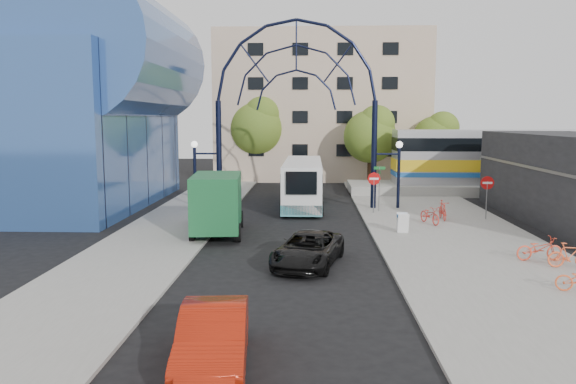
{
  "coord_description": "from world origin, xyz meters",
  "views": [
    {
      "loc": [
        0.87,
        -22.13,
        5.84
      ],
      "look_at": [
        -0.21,
        6.0,
        2.16
      ],
      "focal_mm": 35.0,
      "sensor_mm": 36.0,
      "label": 1
    }
  ],
  "objects_px": {
    "tree_north_b": "(258,125)",
    "black_suv": "(308,249)",
    "tree_north_a": "(372,133)",
    "bike_near_b": "(443,210)",
    "stop_sign": "(374,182)",
    "green_truck": "(218,204)",
    "red_sedan": "(213,338)",
    "gateway_arch": "(296,76)",
    "sandwich_board": "(403,220)",
    "bike_far_b": "(570,255)",
    "city_bus": "(303,182)",
    "train_car": "(557,157)",
    "tree_north_c": "(437,137)",
    "do_not_enter_sign": "(487,187)",
    "street_name_sign": "(379,179)",
    "bike_near_a": "(430,215)",
    "bike_far_a": "(539,249)"
  },
  "relations": [
    {
      "from": "sandwich_board",
      "to": "bike_far_b",
      "type": "xyz_separation_m",
      "value": [
        5.33,
        -6.59,
        -0.13
      ]
    },
    {
      "from": "gateway_arch",
      "to": "bike_far_b",
      "type": "height_order",
      "value": "gateway_arch"
    },
    {
      "from": "green_truck",
      "to": "tree_north_c",
      "type": "bearing_deg",
      "value": 49.19
    },
    {
      "from": "stop_sign",
      "to": "train_car",
      "type": "height_order",
      "value": "train_car"
    },
    {
      "from": "tree_north_b",
      "to": "gateway_arch",
      "type": "bearing_deg",
      "value": -76.32
    },
    {
      "from": "black_suv",
      "to": "bike_far_a",
      "type": "height_order",
      "value": "black_suv"
    },
    {
      "from": "tree_north_b",
      "to": "bike_far_a",
      "type": "xyz_separation_m",
      "value": [
        14.09,
        -29.43,
        -4.65
      ]
    },
    {
      "from": "tree_north_b",
      "to": "green_truck",
      "type": "bearing_deg",
      "value": -89.75
    },
    {
      "from": "do_not_enter_sign",
      "to": "green_truck",
      "type": "bearing_deg",
      "value": -164.32
    },
    {
      "from": "sandwich_board",
      "to": "bike_far_a",
      "type": "relative_size",
      "value": 0.52
    },
    {
      "from": "do_not_enter_sign",
      "to": "sandwich_board",
      "type": "bearing_deg",
      "value": -143.32
    },
    {
      "from": "black_suv",
      "to": "green_truck",
      "type": "bearing_deg",
      "value": 140.75
    },
    {
      "from": "bike_near_a",
      "to": "do_not_enter_sign",
      "type": "bearing_deg",
      "value": 4.88
    },
    {
      "from": "gateway_arch",
      "to": "tree_north_c",
      "type": "distance_m",
      "value": 18.95
    },
    {
      "from": "sandwich_board",
      "to": "bike_near_a",
      "type": "relative_size",
      "value": 0.52
    },
    {
      "from": "sandwich_board",
      "to": "black_suv",
      "type": "height_order",
      "value": "black_suv"
    },
    {
      "from": "green_truck",
      "to": "bike_far_b",
      "type": "distance_m",
      "value": 16.09
    },
    {
      "from": "tree_north_c",
      "to": "green_truck",
      "type": "relative_size",
      "value": 1.02
    },
    {
      "from": "stop_sign",
      "to": "red_sedan",
      "type": "bearing_deg",
      "value": -105.93
    },
    {
      "from": "do_not_enter_sign",
      "to": "bike_far_b",
      "type": "xyz_separation_m",
      "value": [
        -0.07,
        -10.61,
        -1.36
      ]
    },
    {
      "from": "tree_north_c",
      "to": "green_truck",
      "type": "bearing_deg",
      "value": -125.75
    },
    {
      "from": "city_bus",
      "to": "red_sedan",
      "type": "distance_m",
      "value": 25.13
    },
    {
      "from": "gateway_arch",
      "to": "sandwich_board",
      "type": "xyz_separation_m",
      "value": [
        5.6,
        -8.02,
        -7.81
      ]
    },
    {
      "from": "tree_north_b",
      "to": "bike_far_b",
      "type": "distance_m",
      "value": 34.26
    },
    {
      "from": "do_not_enter_sign",
      "to": "tree_north_b",
      "type": "distance_m",
      "value": 25.09
    },
    {
      "from": "tree_north_a",
      "to": "bike_near_b",
      "type": "relative_size",
      "value": 3.84
    },
    {
      "from": "green_truck",
      "to": "red_sedan",
      "type": "distance_m",
      "value": 15.67
    },
    {
      "from": "sandwich_board",
      "to": "black_suv",
      "type": "bearing_deg",
      "value": -127.62
    },
    {
      "from": "tree_north_b",
      "to": "black_suv",
      "type": "bearing_deg",
      "value": -81.13
    },
    {
      "from": "do_not_enter_sign",
      "to": "bike_near_a",
      "type": "bearing_deg",
      "value": -156.26
    },
    {
      "from": "green_truck",
      "to": "tree_north_a",
      "type": "bearing_deg",
      "value": 58.71
    },
    {
      "from": "bike_near_a",
      "to": "bike_far_b",
      "type": "distance_m",
      "value": 9.7
    },
    {
      "from": "red_sedan",
      "to": "green_truck",
      "type": "bearing_deg",
      "value": 93.69
    },
    {
      "from": "stop_sign",
      "to": "train_car",
      "type": "xyz_separation_m",
      "value": [
        15.2,
        10.0,
        0.91
      ]
    },
    {
      "from": "bike_near_b",
      "to": "bike_far_b",
      "type": "distance_m",
      "value": 10.66
    },
    {
      "from": "black_suv",
      "to": "sandwich_board",
      "type": "bearing_deg",
      "value": 65.96
    },
    {
      "from": "do_not_enter_sign",
      "to": "street_name_sign",
      "type": "bearing_deg",
      "value": 155.84
    },
    {
      "from": "bike_far_b",
      "to": "green_truck",
      "type": "bearing_deg",
      "value": 72.03
    },
    {
      "from": "street_name_sign",
      "to": "city_bus",
      "type": "bearing_deg",
      "value": 149.29
    },
    {
      "from": "red_sedan",
      "to": "gateway_arch",
      "type": "bearing_deg",
      "value": 81.54
    },
    {
      "from": "tree_north_a",
      "to": "tree_north_c",
      "type": "height_order",
      "value": "tree_north_a"
    },
    {
      "from": "black_suv",
      "to": "red_sedan",
      "type": "relative_size",
      "value": 1.07
    },
    {
      "from": "train_car",
      "to": "bike_far_b",
      "type": "relative_size",
      "value": 15.23
    },
    {
      "from": "tree_north_c",
      "to": "sandwich_board",
      "type": "bearing_deg",
      "value": -106.55
    },
    {
      "from": "tree_north_b",
      "to": "bike_near_a",
      "type": "relative_size",
      "value": 4.23
    },
    {
      "from": "tree_north_c",
      "to": "bike_near_b",
      "type": "xyz_separation_m",
      "value": [
        -3.65,
        -18.17,
        -3.61
      ]
    },
    {
      "from": "stop_sign",
      "to": "green_truck",
      "type": "relative_size",
      "value": 0.39
    },
    {
      "from": "city_bus",
      "to": "black_suv",
      "type": "relative_size",
      "value": 2.31
    },
    {
      "from": "tree_north_a",
      "to": "bike_far_b",
      "type": "height_order",
      "value": "tree_north_a"
    },
    {
      "from": "stop_sign",
      "to": "bike_near_b",
      "type": "bearing_deg",
      "value": -31.36
    }
  ]
}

